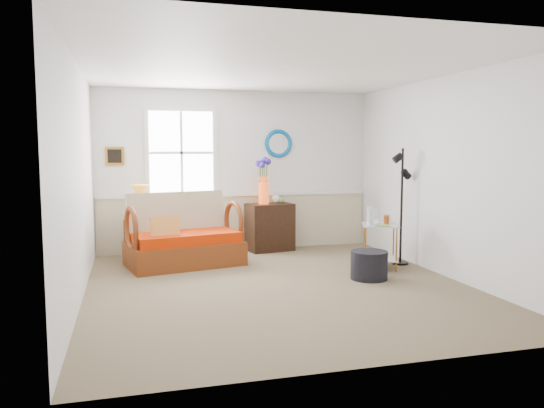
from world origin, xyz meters
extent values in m
cube|color=brown|center=(0.00, 0.00, 0.00)|extent=(4.50, 5.00, 0.01)
cube|color=white|center=(0.00, 0.00, 2.60)|extent=(4.50, 5.00, 0.01)
cube|color=silver|center=(0.00, 2.50, 1.30)|extent=(4.50, 0.01, 2.60)
cube|color=silver|center=(0.00, -2.50, 1.30)|extent=(4.50, 0.01, 2.60)
cube|color=silver|center=(-2.25, 0.00, 1.30)|extent=(0.01, 5.00, 2.60)
cube|color=silver|center=(2.25, 0.00, 1.30)|extent=(0.01, 5.00, 2.60)
cube|color=tan|center=(0.00, 2.48, 0.45)|extent=(4.46, 0.02, 0.90)
cube|color=white|center=(0.00, 2.47, 0.92)|extent=(4.46, 0.04, 0.06)
cube|color=#B77920|center=(-1.92, 2.48, 1.55)|extent=(0.28, 0.03, 0.28)
torus|color=#0C6DAD|center=(0.70, 2.48, 1.75)|extent=(0.47, 0.07, 0.47)
imported|color=#5C833F|center=(-1.46, 2.09, 0.76)|extent=(0.36, 0.40, 0.30)
cylinder|color=black|center=(1.22, 0.05, 0.18)|extent=(0.61, 0.61, 0.36)
camera|label=1|loc=(-1.72, -6.05, 1.65)|focal=35.00mm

